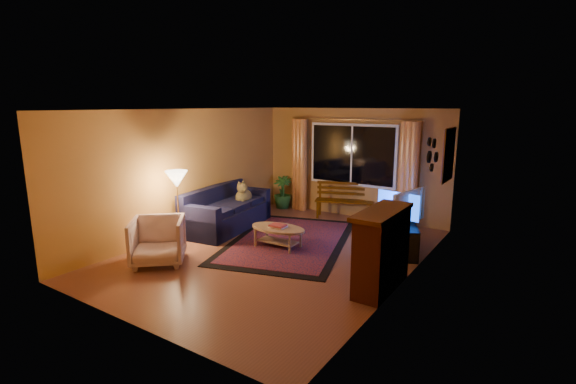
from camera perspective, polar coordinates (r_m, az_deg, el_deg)
The scene contains 22 objects.
floor at distance 7.50m, azimuth -1.28°, elevation -8.35°, with size 4.50×6.00×0.02m, color brown.
ceiling at distance 7.03m, azimuth -1.37°, elevation 11.29°, with size 4.50×6.00×0.02m, color white.
wall_back at distance 9.75m, azimuth 8.83°, elevation 3.90°, with size 4.50×0.02×2.50m, color #B9803B.
wall_left at distance 8.63m, azimuth -13.76°, elevation 2.67°, with size 0.02×6.00×2.50m, color #B9803B.
wall_right at distance 6.18m, azimuth 16.16°, elevation -1.06°, with size 0.02×6.00×2.50m, color #B9803B.
window at distance 9.67m, azimuth 8.70°, elevation 5.03°, with size 2.00×0.02×1.30m, color black.
curtain_rod at distance 9.57m, azimuth 8.74°, elevation 9.77°, with size 0.03×0.03×3.20m, color #BF8C3F.
curtain_left at distance 10.29m, azimuth 1.65°, elevation 3.72°, with size 0.36×0.36×2.24m, color orange.
curtain_right at distance 9.18m, azimuth 16.14°, elevation 2.25°, with size 0.36×0.36×2.24m, color orange.
bench at distance 9.72m, azimuth 7.72°, elevation -2.41°, with size 1.33×0.39×0.40m, color #472201.
potted_plant at distance 10.54m, azimuth -0.77°, elevation -0.03°, with size 0.45×0.45×0.81m, color #235B1E.
sofa at distance 8.88m, azimuth -8.30°, elevation -2.21°, with size 0.93×2.16×0.88m, color black.
dog at distance 9.16m, azimuth -6.09°, elevation -0.21°, with size 0.32×0.44×0.48m, color olive, non-canonical shape.
armchair at distance 7.21m, azimuth -17.40°, elevation -6.11°, with size 0.82×0.77×0.85m, color beige.
floor_lamp at distance 7.89m, azimuth -14.78°, elevation -2.30°, with size 0.23×0.23×1.41m, color #BF8C3F.
rug at distance 8.08m, azimuth 0.14°, elevation -6.68°, with size 2.11×3.33×0.02m, color maroon.
coffee_table at distance 7.68m, azimuth -1.39°, elevation -6.22°, with size 1.07×1.07×0.39m, color #A17A55.
tv_console at distance 7.78m, azimuth 15.30°, elevation -5.88°, with size 0.42×1.27×0.53m, color black.
television at distance 7.63m, azimuth 15.53°, elevation -1.87°, with size 1.02×0.13×0.59m, color black.
fireplace at distance 6.08m, azimuth 12.72°, elevation -7.98°, with size 0.40×1.20×1.10m, color maroon.
mirror_cluster at distance 7.35m, azimuth 19.11°, elevation 5.11°, with size 0.06×0.60×0.56m, color black, non-canonical shape.
painting at distance 8.47m, azimuth 21.08°, elevation 4.78°, with size 0.04×0.76×0.96m, color #EC4A26.
Camera 1 is at (4.01, -5.78, 2.59)m, focal length 26.00 mm.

